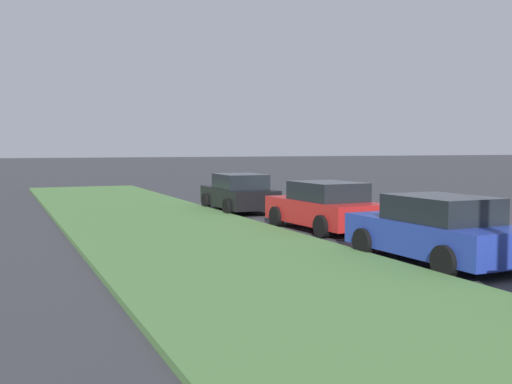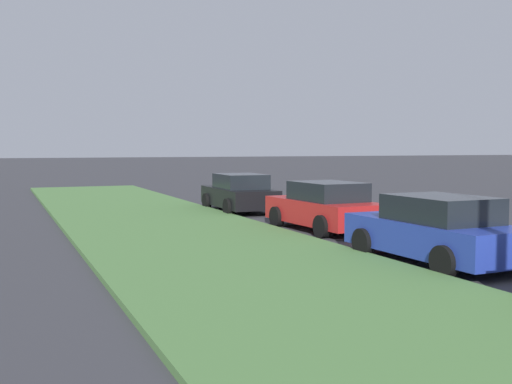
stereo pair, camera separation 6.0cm
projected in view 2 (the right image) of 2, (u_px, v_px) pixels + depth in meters
name	position (u px, v px, depth m)	size (l,w,h in m)	color
grass_median	(330.00, 304.00, 9.59)	(60.00, 6.00, 0.12)	#517F42
parked_car_blue	(435.00, 230.00, 13.29)	(4.35, 2.12, 1.47)	#23389E
parked_car_red	(325.00, 207.00, 18.49)	(4.38, 2.18, 1.47)	red
parked_car_black	(239.00, 193.00, 23.88)	(4.34, 2.10, 1.47)	black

